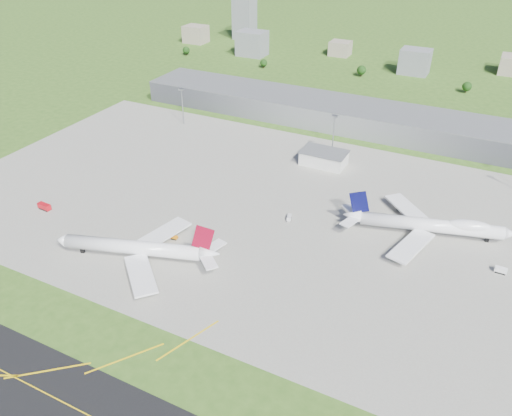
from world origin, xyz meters
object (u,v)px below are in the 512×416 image
at_px(fire_truck, 44,207).
at_px(van_white_far, 501,270).
at_px(airliner_red_twin, 139,248).
at_px(van_white_near, 289,218).
at_px(airliner_blue_quad, 430,225).
at_px(tug_yellow, 174,238).

xyz_separation_m(fire_truck, van_white_far, (213.27, 49.67, -0.34)).
xyz_separation_m(airliner_red_twin, van_white_near, (46.68, 58.39, -4.31)).
relative_size(airliner_blue_quad, fire_truck, 10.38).
bearing_deg(airliner_blue_quad, fire_truck, -175.21).
distance_m(fire_truck, van_white_far, 218.98).
xyz_separation_m(fire_truck, van_white_near, (116.25, 47.27, -0.44)).
distance_m(airliner_red_twin, van_white_far, 156.09).
bearing_deg(tug_yellow, fire_truck, 179.11).
xyz_separation_m(airliner_blue_quad, van_white_far, (32.58, -14.92, -4.39)).
relative_size(airliner_red_twin, tug_yellow, 21.56).
bearing_deg(tug_yellow, van_white_far, 9.88).
height_order(airliner_red_twin, tug_yellow, airliner_red_twin).
relative_size(airliner_red_twin, airliner_blue_quad, 0.95).
height_order(tug_yellow, van_white_far, van_white_far).
bearing_deg(airliner_blue_quad, van_white_near, -179.83).
relative_size(airliner_red_twin, fire_truck, 9.88).
relative_size(airliner_blue_quad, van_white_far, 15.33).
relative_size(tug_yellow, van_white_far, 0.68).
distance_m(fire_truck, van_white_near, 125.49).
bearing_deg(airliner_red_twin, fire_truck, -26.67).
bearing_deg(airliner_red_twin, airliner_blue_quad, -163.32).
relative_size(fire_truck, tug_yellow, 2.18).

